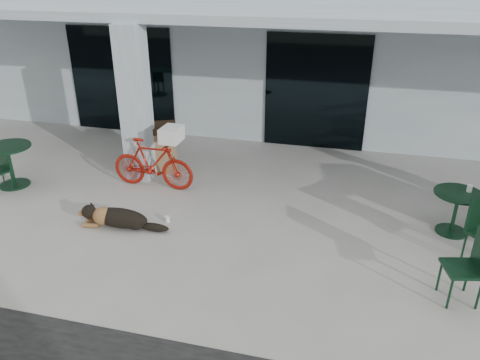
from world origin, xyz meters
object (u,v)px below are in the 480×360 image
(cafe_table_far, at_px, (455,213))
(trash_receptacle, at_px, (163,147))
(bicycle, at_px, (153,164))
(cafe_chair_far_b, at_px, (463,268))
(cafe_table_near, at_px, (11,166))
(dog, at_px, (120,217))

(cafe_table_far, height_order, trash_receptacle, trash_receptacle)
(bicycle, height_order, trash_receptacle, bicycle)
(trash_receptacle, bearing_deg, cafe_chair_far_b, -29.54)
(bicycle, height_order, cafe_chair_far_b, cafe_chair_far_b)
(cafe_table_near, relative_size, cafe_chair_far_b, 0.89)
(bicycle, height_order, dog, bicycle)
(bicycle, distance_m, dog, 1.64)
(bicycle, bearing_deg, cafe_table_far, -92.61)
(bicycle, relative_size, trash_receptacle, 1.67)
(cafe_table_near, distance_m, trash_receptacle, 3.06)
(bicycle, relative_size, dog, 1.44)
(cafe_table_near, distance_m, cafe_table_far, 8.37)
(cafe_table_near, xyz_separation_m, trash_receptacle, (2.64, 1.54, 0.08))
(bicycle, distance_m, trash_receptacle, 0.91)
(cafe_table_far, xyz_separation_m, trash_receptacle, (-5.72, 1.29, 0.14))
(dog, relative_size, cafe_chair_far_b, 1.15)
(cafe_table_near, height_order, trash_receptacle, trash_receptacle)
(dog, distance_m, cafe_table_near, 3.04)
(cafe_chair_far_b, bearing_deg, cafe_table_near, -113.97)
(cafe_chair_far_b, bearing_deg, bicycle, -125.48)
(dog, relative_size, cafe_table_near, 1.29)
(cafe_table_far, relative_size, trash_receptacle, 0.78)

